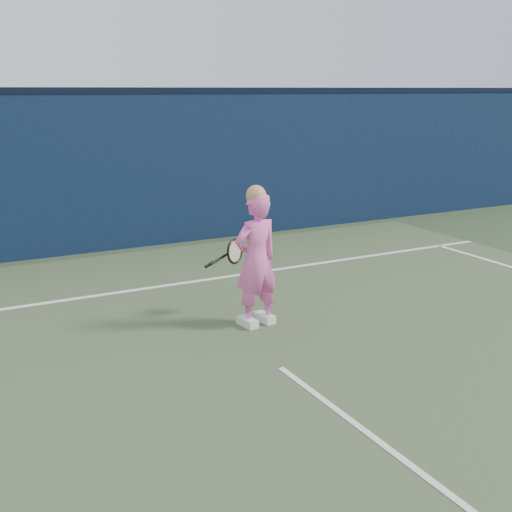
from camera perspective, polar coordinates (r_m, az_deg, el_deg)
ground at (r=5.43m, az=7.62°, el=-13.82°), size 80.00×80.00×0.00m
backstop_wall at (r=10.82m, az=-12.47°, el=7.26°), size 24.00×0.40×2.50m
wall_cap at (r=10.74m, az=-12.86°, el=14.15°), size 24.00×0.42×0.10m
player at (r=7.05m, az=0.00°, el=-0.29°), size 0.59×0.44×1.58m
racket at (r=7.41m, az=-2.08°, el=0.32°), size 0.56×0.20×0.31m
court_lines at (r=5.19m, az=9.79°, el=-15.17°), size 11.00×12.04×0.01m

